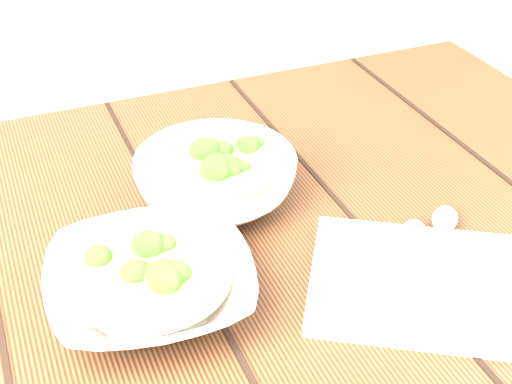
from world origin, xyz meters
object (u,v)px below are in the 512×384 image
at_px(soup_bowl_back, 216,178).
at_px(soup_bowl_front, 151,284).
at_px(table, 211,334).
at_px(napkin, 418,283).
at_px(trivet, 175,236).

bearing_deg(soup_bowl_back, soup_bowl_front, -129.57).
relative_size(table, napkin, 5.49).
height_order(table, trivet, trivet).
distance_m(soup_bowl_back, trivet, 0.10).
bearing_deg(table, soup_bowl_back, 64.26).
distance_m(soup_bowl_front, trivet, 0.10).
distance_m(table, soup_bowl_back, 0.18).
height_order(soup_bowl_front, soup_bowl_back, soup_bowl_back).
relative_size(soup_bowl_front, napkin, 1.03).
xyz_separation_m(soup_bowl_back, trivet, (-0.07, -0.06, -0.02)).
distance_m(soup_bowl_back, napkin, 0.27).
xyz_separation_m(table, napkin, (0.18, -0.13, 0.13)).
xyz_separation_m(table, soup_bowl_back, (0.05, 0.09, 0.15)).
distance_m(soup_bowl_front, napkin, 0.27).
bearing_deg(napkin, soup_bowl_front, -165.15).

